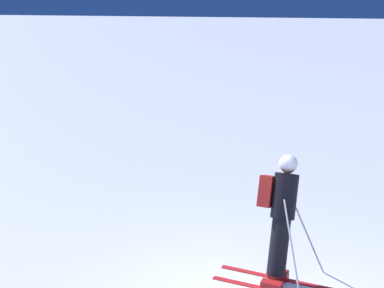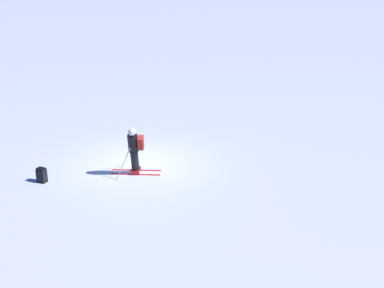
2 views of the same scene
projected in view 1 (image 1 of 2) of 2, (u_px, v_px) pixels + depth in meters
skier at (281, 211)px, 7.44m from camera, size 1.29×1.71×1.80m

